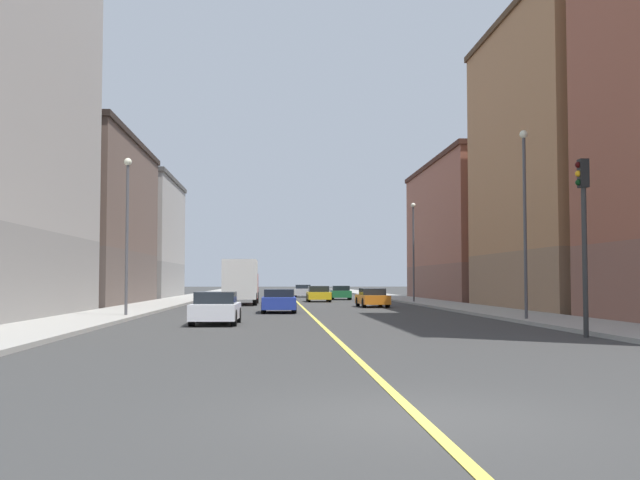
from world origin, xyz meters
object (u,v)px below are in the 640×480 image
object	(u,v)px
traffic_light_left_near	(584,221)
car_yellow	(319,294)
building_right_midblock	(69,221)
car_blue	(279,301)
street_lamp_left_far	(413,242)
car_orange	(372,298)
street_lamp_left_near	(525,206)
street_lamp_right_near	(127,220)
car_green	(341,293)
box_truck	(241,281)
building_left_mid	(583,162)
car_silver	(303,291)
building_right_distant	(126,238)
car_white	(216,309)
building_left_far	(483,231)

from	to	relation	value
traffic_light_left_near	car_yellow	distance (m)	39.79
building_right_midblock	car_blue	world-z (taller)	building_right_midblock
street_lamp_left_far	car_orange	xyz separation A→B (m)	(-4.20, -7.56, -4.11)
traffic_light_left_near	street_lamp_left_near	world-z (taller)	street_lamp_left_near
street_lamp_right_near	car_green	size ratio (longest dim) A/B	1.72
street_lamp_left_far	box_truck	size ratio (longest dim) A/B	0.97
street_lamp_left_far	car_yellow	distance (m)	9.55
building_left_mid	car_yellow	bearing A→B (deg)	129.71
car_blue	building_left_mid	bearing A→B (deg)	8.19
street_lamp_left_far	car_green	size ratio (longest dim) A/B	1.76
car_orange	box_truck	bearing A→B (deg)	148.83
car_orange	box_truck	xyz separation A→B (m)	(-8.93, 5.40, 1.09)
car_blue	street_lamp_right_near	bearing A→B (deg)	-142.62
traffic_light_left_near	car_orange	world-z (taller)	traffic_light_left_near
car_silver	car_green	xyz separation A→B (m)	(3.07, -10.90, -0.03)
street_lamp_left_far	car_silver	xyz separation A→B (m)	(-7.64, 22.61, -4.07)
street_lamp_right_near	car_silver	bearing A→B (deg)	77.10
building_right_midblock	car_orange	bearing A→B (deg)	-15.11
traffic_light_left_near	car_yellow	size ratio (longest dim) A/B	1.36
building_right_distant	building_left_mid	bearing A→B (deg)	-43.95
street_lamp_right_near	car_orange	world-z (taller)	street_lamp_right_near
box_truck	car_blue	bearing A→B (deg)	-78.84
building_right_distant	box_truck	size ratio (longest dim) A/B	2.24
car_white	box_truck	size ratio (longest dim) A/B	0.52
car_orange	building_right_distant	bearing A→B (deg)	128.58
street_lamp_right_near	car_blue	size ratio (longest dim) A/B	1.78
car_silver	car_green	size ratio (longest dim) A/B	1.05
car_orange	car_green	distance (m)	19.27
traffic_light_left_near	car_orange	size ratio (longest dim) A/B	1.32
car_silver	car_green	world-z (taller)	car_silver
street_lamp_left_far	car_silver	bearing A→B (deg)	108.67
building_right_distant	car_white	distance (m)	47.97
box_truck	car_yellow	bearing A→B (deg)	49.56
car_blue	car_green	bearing A→B (deg)	77.91
building_left_mid	building_right_distant	size ratio (longest dim) A/B	1.01
building_left_mid	car_blue	xyz separation A→B (m)	(-18.43, -2.65, -8.30)
car_white	building_right_distant	bearing A→B (deg)	105.32
car_yellow	car_blue	size ratio (longest dim) A/B	0.98
street_lamp_right_near	car_orange	bearing A→B (deg)	45.46
building_left_far	street_lamp_right_near	world-z (taller)	building_left_far
building_right_distant	street_lamp_left_far	size ratio (longest dim) A/B	2.32
building_left_far	car_yellow	bearing A→B (deg)	-165.66
building_left_mid	car_green	bearing A→B (deg)	116.85
street_lamp_left_far	box_truck	world-z (taller)	street_lamp_left_far
car_white	street_lamp_left_near	bearing A→B (deg)	3.96
street_lamp_right_near	box_truck	distance (m)	19.86
car_green	building_right_distant	bearing A→B (deg)	160.12
car_yellow	box_truck	size ratio (longest dim) A/B	0.52
car_orange	box_truck	size ratio (longest dim) A/B	0.54
building_right_distant	car_orange	distance (m)	34.82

